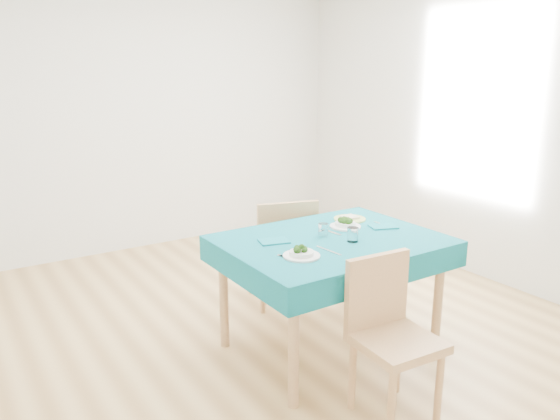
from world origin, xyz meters
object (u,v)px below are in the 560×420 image
bowl_near (302,251)px  table (330,294)px  bowl_far (345,223)px  chair_far (280,231)px  chair_near (398,330)px  side_plate (350,219)px

bowl_near → table: bearing=26.3°
bowl_near → bowl_far: (0.58, 0.32, -0.00)m
table → chair_far: chair_far is taller
chair_near → side_plate: size_ratio=4.45×
chair_near → chair_far: size_ratio=0.86×
bowl_far → side_plate: bearing=41.1°
bowl_near → side_plate: 0.86m
table → side_plate: size_ratio=6.00×
bowl_far → side_plate: bowl_far is taller
table → bowl_far: (0.23, 0.14, 0.41)m
table → bowl_far: bowl_far is taller
table → chair_far: bearing=79.8°
bowl_far → side_plate: 0.20m
table → bowl_far: 0.49m
chair_near → bowl_far: size_ratio=4.78×
bowl_far → bowl_near: bearing=-151.5°
table → bowl_near: bearing=-153.7°
table → chair_near: bearing=-101.7°
table → chair_near: chair_near is taller
side_plate → chair_near: bearing=-117.5°
chair_far → side_plate: size_ratio=5.15×
chair_far → bowl_near: 1.13m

